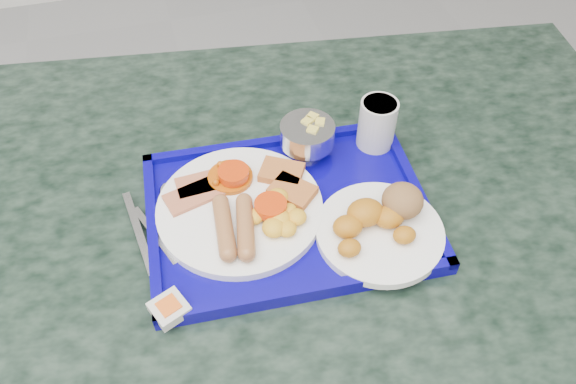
# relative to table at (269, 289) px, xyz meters

# --- Properties ---
(table) EXTENTS (1.44, 1.07, 0.83)m
(table) POSITION_rel_table_xyz_m (0.00, 0.00, 0.00)
(table) COLOR slate
(table) RESTS_ON floor
(tray) EXTENTS (0.43, 0.33, 0.02)m
(tray) POSITION_rel_table_xyz_m (0.03, -0.01, 0.22)
(tray) COLOR #090282
(tray) RESTS_ON table
(main_plate) EXTENTS (0.25, 0.25, 0.04)m
(main_plate) POSITION_rel_table_xyz_m (-0.03, -0.00, 0.24)
(main_plate) COLOR white
(main_plate) RESTS_ON tray
(bread_plate) EXTENTS (0.18, 0.18, 0.06)m
(bread_plate) POSITION_rel_table_xyz_m (0.15, -0.09, 0.25)
(bread_plate) COLOR white
(bread_plate) RESTS_ON tray
(fruit_bowl) EXTENTS (0.09, 0.09, 0.06)m
(fruit_bowl) POSITION_rel_table_xyz_m (0.09, 0.10, 0.27)
(fruit_bowl) COLOR silver
(fruit_bowl) RESTS_ON tray
(juice_cup) EXTENTS (0.06, 0.06, 0.08)m
(juice_cup) POSITION_rel_table_xyz_m (0.21, 0.09, 0.27)
(juice_cup) COLOR silver
(juice_cup) RESTS_ON tray
(spoon) EXTENTS (0.08, 0.16, 0.01)m
(spoon) POSITION_rel_table_xyz_m (-0.14, 0.05, 0.23)
(spoon) COLOR silver
(spoon) RESTS_ON tray
(knife) EXTENTS (0.03, 0.16, 0.00)m
(knife) POSITION_rel_table_xyz_m (-0.19, 0.00, 0.23)
(knife) COLOR silver
(knife) RESTS_ON tray
(jam_packet) EXTENTS (0.06, 0.06, 0.02)m
(jam_packet) POSITION_rel_table_xyz_m (-0.16, -0.14, 0.24)
(jam_packet) COLOR silver
(jam_packet) RESTS_ON tray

